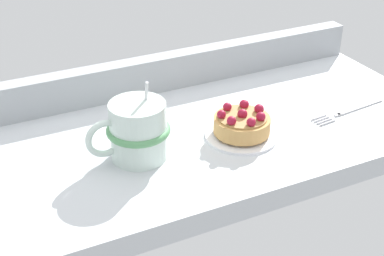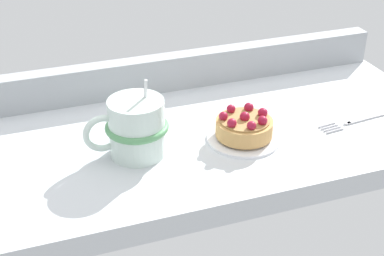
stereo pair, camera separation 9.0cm
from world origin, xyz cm
name	(u,v)px [view 1 (the left image)]	position (x,y,z in cm)	size (l,w,h in cm)	color
ground_plane	(203,140)	(0.00, 0.00, -1.88)	(85.29, 39.45, 3.76)	silver
window_rail_back	(161,73)	(0.00, 17.99, 3.34)	(83.58, 3.47, 6.67)	#9EA3A8
dessert_plate	(241,134)	(4.71, -4.58, 0.42)	(12.15, 12.15, 0.91)	white
raspberry_tart	(242,123)	(4.72, -4.57, 2.56)	(9.34, 9.34, 4.25)	tan
coffee_mug	(137,131)	(-12.97, -2.94, 4.68)	(13.34, 9.90, 12.52)	silver
dessert_fork	(349,111)	(26.29, -5.67, 0.30)	(16.47, 3.29, 0.60)	#B7B7BC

